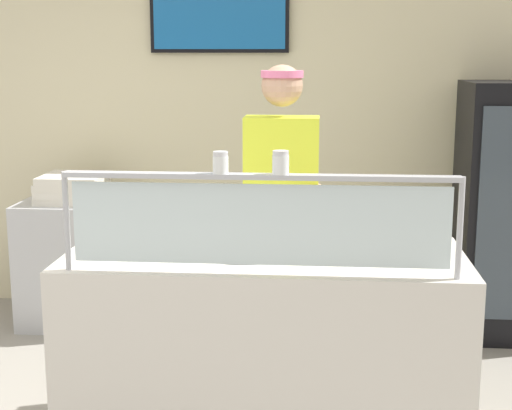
{
  "coord_description": "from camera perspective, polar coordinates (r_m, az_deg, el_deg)",
  "views": [
    {
      "loc": [
        1.11,
        -2.85,
        1.82
      ],
      "look_at": [
        0.84,
        0.42,
        1.16
      ],
      "focal_mm": 53.35,
      "sensor_mm": 36.0,
      "label": 1
    }
  ],
  "objects": [
    {
      "name": "shop_rear_unit",
      "position": [
        5.37,
        2.26,
        6.44
      ],
      "size": [
        6.15,
        0.13,
        2.7
      ],
      "color": "beige",
      "rests_on": "ground"
    },
    {
      "name": "pizza_box_stack",
      "position": [
        5.19,
        -13.56,
        1.25
      ],
      "size": [
        0.42,
        0.42,
        0.18
      ],
      "color": "silver",
      "rests_on": "prep_shelf"
    },
    {
      "name": "pepper_flake_shaker",
      "position": [
        2.94,
        1.86,
        3.09
      ],
      "size": [
        0.07,
        0.07,
        0.09
      ],
      "color": "white",
      "rests_on": "sneeze_guard"
    },
    {
      "name": "serving_counter",
      "position": [
        3.5,
        0.65,
        -11.19
      ],
      "size": [
        1.75,
        0.76,
        0.95
      ],
      "primitive_type": "cube",
      "color": "silver",
      "rests_on": "ground"
    },
    {
      "name": "drink_fridge",
      "position": [
        5.15,
        18.65,
        -0.41
      ],
      "size": [
        0.66,
        0.63,
        1.64
      ],
      "color": "black",
      "rests_on": "ground"
    },
    {
      "name": "pizza_server",
      "position": [
        3.34,
        -1.62,
        -3.03
      ],
      "size": [
        0.08,
        0.28,
        0.01
      ],
      "primitive_type": "cube",
      "rotation": [
        0.0,
        0.0,
        -0.02
      ],
      "color": "#ADAFB7",
      "rests_on": "pizza_tray"
    },
    {
      "name": "pizza_tray",
      "position": [
        3.36,
        -0.89,
        -3.33
      ],
      "size": [
        0.4,
        0.4,
        0.04
      ],
      "color": "#9EA0A8",
      "rests_on": "serving_counter"
    },
    {
      "name": "parmesan_shaker",
      "position": [
        2.96,
        -2.67,
        3.1
      ],
      "size": [
        0.06,
        0.06,
        0.09
      ],
      "color": "white",
      "rests_on": "sneeze_guard"
    },
    {
      "name": "ground_plane",
      "position": [
        4.26,
        1.26,
        -13.89
      ],
      "size": [
        12.0,
        12.0,
        0.0
      ],
      "primitive_type": "plane",
      "color": "gray",
      "rests_on": "ground"
    },
    {
      "name": "worker_figure",
      "position": [
        3.94,
        1.96,
        -0.55
      ],
      "size": [
        0.41,
        0.5,
        1.76
      ],
      "color": "#23232D",
      "rests_on": "ground"
    },
    {
      "name": "sneeze_guard",
      "position": [
        2.98,
        0.23,
        -0.4
      ],
      "size": [
        1.58,
        0.06,
        0.41
      ],
      "color": "#B2B5BC",
      "rests_on": "serving_counter"
    },
    {
      "name": "prep_shelf",
      "position": [
        5.31,
        -13.33,
        -4.21
      ],
      "size": [
        0.7,
        0.55,
        0.84
      ],
      "primitive_type": "cube",
      "color": "#B7BABF",
      "rests_on": "ground"
    }
  ]
}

